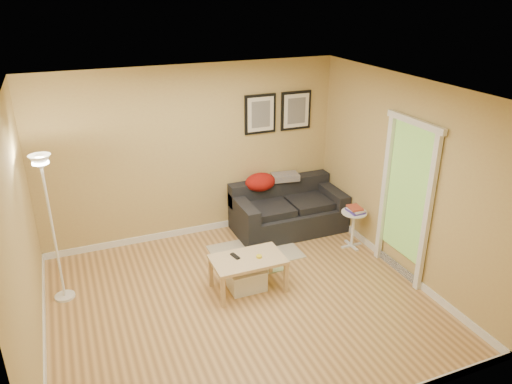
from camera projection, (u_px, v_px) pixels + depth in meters
floor at (241, 302)px, 6.00m from camera, size 4.50×4.50×0.00m
ceiling at (238, 91)px, 4.98m from camera, size 4.50×4.50×0.00m
wall_back at (192, 154)px, 7.20m from camera, size 4.50×0.00×4.50m
wall_front at (329, 306)px, 3.79m from camera, size 4.50×0.00×4.50m
wall_left at (21, 243)px, 4.71m from camera, size 0.00×4.00×4.00m
wall_right at (403, 178)px, 6.28m from camera, size 0.00×4.00×4.00m
baseboard_back at (196, 229)px, 7.68m from camera, size 4.50×0.02×0.10m
baseboard_left at (45, 346)px, 5.20m from camera, size 0.02×4.00×0.10m
baseboard_right at (392, 262)px, 6.77m from camera, size 0.02×4.00×0.10m
sofa at (289, 208)px, 7.64m from camera, size 1.70×0.90×0.75m
red_throw at (260, 182)px, 7.58m from camera, size 0.48×0.36×0.28m
plaid_throw at (285, 177)px, 7.76m from camera, size 0.45×0.32×0.10m
framed_print_left at (260, 114)px, 7.35m from camera, size 0.50×0.04×0.60m
framed_print_right at (296, 110)px, 7.56m from camera, size 0.50×0.04×0.60m
area_rug at (255, 252)px, 7.12m from camera, size 1.25×0.85×0.01m
green_runner at (259, 265)px, 6.78m from camera, size 0.70×0.50×0.01m
coffee_table at (248, 274)px, 6.18m from camera, size 1.01×0.74×0.45m
remote_control at (235, 256)px, 6.12m from camera, size 0.09×0.17×0.02m
tape_roll at (259, 257)px, 6.10m from camera, size 0.07×0.07×0.03m
storage_bin at (247, 279)px, 6.22m from camera, size 0.47×0.34×0.29m
side_table at (353, 229)px, 7.17m from camera, size 0.37×0.37×0.57m
book_stack at (355, 209)px, 7.05m from camera, size 0.23×0.29×0.08m
floor_lamp at (54, 234)px, 5.75m from camera, size 0.24×0.24×1.88m
doorway at (405, 203)px, 6.24m from camera, size 0.12×1.01×2.13m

